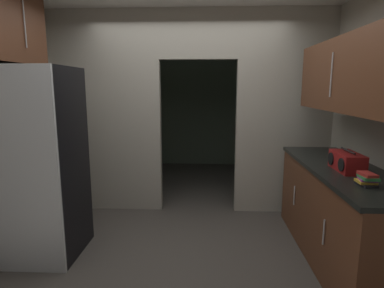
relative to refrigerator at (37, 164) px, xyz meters
name	(u,v)px	position (x,y,z in m)	size (l,w,h in m)	color
ground	(182,260)	(1.44, -0.10, -0.94)	(20.00, 20.00, 0.00)	#47423D
kitchen_partition	(187,108)	(1.41, 1.27, 0.48)	(3.71, 0.12, 2.66)	#ADA899
adjoining_room_shell	(195,106)	(1.44, 3.17, 0.39)	(3.71, 2.75, 2.66)	slate
refrigerator	(37,164)	(0.00, 0.00, 0.00)	(0.77, 0.76, 1.87)	black
lower_cabinet_run	(340,214)	(2.97, 0.01, -0.47)	(0.65, 2.08, 0.94)	brown
upper_cabinet_counterside	(352,75)	(2.97, 0.01, 0.85)	(0.36, 1.87, 0.66)	brown
upper_cabinet_fridgeside	(6,24)	(-0.24, 0.10, 1.34)	(0.36, 0.85, 0.74)	brown
boombox	(347,162)	(2.94, -0.11, 0.08)	(0.20, 0.40, 0.19)	maroon
book_stack	(367,179)	(2.90, -0.56, 0.05)	(0.14, 0.17, 0.10)	black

